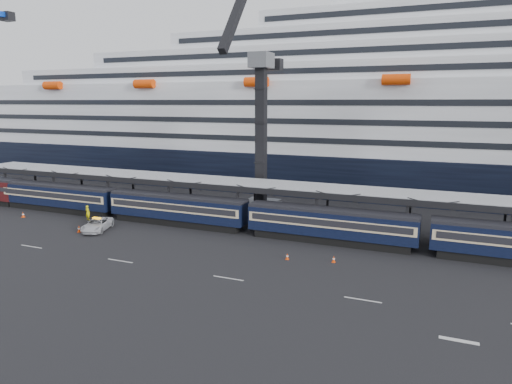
% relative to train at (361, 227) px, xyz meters
% --- Properties ---
extents(ground, '(260.00, 260.00, 0.00)m').
position_rel_train_xyz_m(ground, '(4.65, -10.00, -2.20)').
color(ground, black).
rests_on(ground, ground).
extents(lane_markings, '(111.00, 4.27, 0.02)m').
position_rel_train_xyz_m(lane_markings, '(12.80, -15.23, -2.19)').
color(lane_markings, beige).
rests_on(lane_markings, ground).
extents(train, '(133.05, 3.00, 4.05)m').
position_rel_train_xyz_m(train, '(0.00, 0.00, 0.00)').
color(train, black).
rests_on(train, ground).
extents(canopy, '(130.00, 6.25, 5.53)m').
position_rel_train_xyz_m(canopy, '(4.65, 4.00, 3.05)').
color(canopy, gray).
rests_on(canopy, ground).
extents(cruise_ship, '(214.09, 28.84, 34.00)m').
position_rel_train_xyz_m(cruise_ship, '(3.57, 35.99, 10.14)').
color(cruise_ship, black).
rests_on(cruise_ship, ground).
extents(crane_dark_near, '(4.50, 17.75, 35.08)m').
position_rel_train_xyz_m(crane_dark_near, '(-15.35, 8.59, 9.73)').
color(crane_dark_near, '#46494D').
rests_on(crane_dark_near, ground).
extents(pickup_truck, '(4.08, 5.91, 1.50)m').
position_rel_train_xyz_m(pickup_truck, '(-31.11, -6.12, -1.45)').
color(pickup_truck, '#BABCC2').
rests_on(pickup_truck, ground).
extents(worker, '(0.79, 0.58, 2.01)m').
position_rel_train_xyz_m(worker, '(-35.80, -2.55, -1.19)').
color(worker, yellow).
rests_on(worker, ground).
extents(traffic_cone_a, '(0.40, 0.40, 0.81)m').
position_rel_train_xyz_m(traffic_cone_a, '(-45.07, -4.86, -1.80)').
color(traffic_cone_a, '#EF4107').
rests_on(traffic_cone_a, ground).
extents(traffic_cone_b, '(0.42, 0.42, 0.85)m').
position_rel_train_xyz_m(traffic_cone_b, '(-32.64, -7.57, -1.78)').
color(traffic_cone_b, '#EF4107').
rests_on(traffic_cone_b, ground).
extents(traffic_cone_c, '(0.34, 0.34, 0.67)m').
position_rel_train_xyz_m(traffic_cone_c, '(-6.02, -7.22, -1.87)').
color(traffic_cone_c, '#EF4107').
rests_on(traffic_cone_c, ground).
extents(traffic_cone_d, '(0.34, 0.34, 0.69)m').
position_rel_train_xyz_m(traffic_cone_d, '(-1.49, -6.27, -1.86)').
color(traffic_cone_d, '#EF4107').
rests_on(traffic_cone_d, ground).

